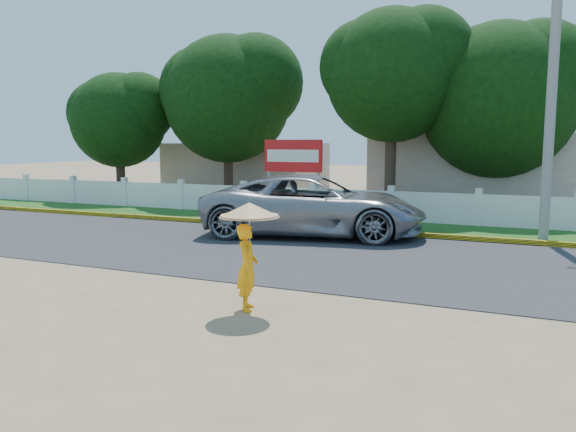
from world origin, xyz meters
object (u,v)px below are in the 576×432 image
(billboard, at_px, (293,160))
(monk_with_parasol, at_px, (248,240))
(utility_pole, at_px, (552,97))
(vehicle, at_px, (314,205))

(billboard, bearing_deg, monk_with_parasol, -69.91)
(utility_pole, distance_m, monk_with_parasol, 10.92)
(utility_pole, bearing_deg, monk_with_parasol, -116.28)
(billboard, bearing_deg, utility_pole, -19.54)
(vehicle, distance_m, billboard, 6.00)
(utility_pole, bearing_deg, vehicle, -164.26)
(utility_pole, xyz_separation_m, billboard, (-9.32, 3.31, -1.96))
(utility_pole, distance_m, vehicle, 7.40)
(vehicle, height_order, monk_with_parasol, vehicle)
(vehicle, bearing_deg, monk_with_parasol, -179.14)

